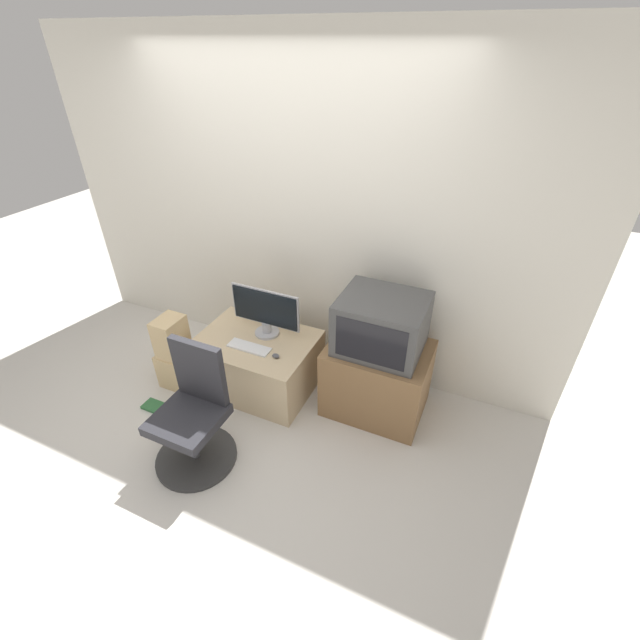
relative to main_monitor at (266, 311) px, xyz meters
The scene contains 12 objects.
ground_plane 1.10m from the main_monitor, 87.52° to the right, with size 12.00×12.00×0.00m, color beige.
wall_back 0.77m from the main_monitor, 85.29° to the left, with size 4.40×0.05×2.60m.
desk 0.46m from the main_monitor, 112.18° to the right, with size 0.93×0.69×0.46m.
side_stand 1.01m from the main_monitor, ahead, with size 0.75×0.56×0.58m.
main_monitor is the anchor object (origin of this frame).
keyboard 0.31m from the main_monitor, 97.23° to the right, with size 0.35×0.12×0.01m.
mouse 0.38m from the main_monitor, 48.66° to the right, with size 0.06×0.04×0.03m.
crt_tv 0.94m from the main_monitor, ahead, with size 0.60×0.51×0.41m.
office_chair 0.98m from the main_monitor, 92.60° to the right, with size 0.56×0.56×0.89m.
cardboard_box_lower 0.93m from the main_monitor, 151.13° to the right, with size 0.25×0.27×0.31m.
cardboard_box_upper 0.80m from the main_monitor, 151.13° to the right, with size 0.19×0.24×0.33m.
book 1.18m from the main_monitor, 132.80° to the right, with size 0.20×0.12×0.02m.
Camera 1 is at (1.52, -1.55, 2.49)m, focal length 24.00 mm.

